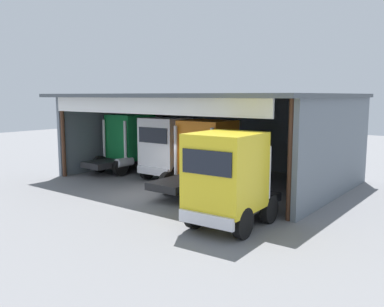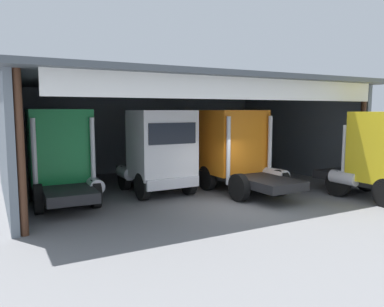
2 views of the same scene
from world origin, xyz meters
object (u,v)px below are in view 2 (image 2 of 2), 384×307
at_px(truck_white_center_left_bay, 159,151).
at_px(tool_cart, 240,158).
at_px(truck_orange_center_right_bay, 237,149).
at_px(oil_drum, 84,170).
at_px(truck_green_left_bay, 61,154).

distance_m(truck_white_center_left_bay, tool_cart, 10.30).
bearing_deg(truck_orange_center_right_bay, tool_cart, 52.33).
bearing_deg(truck_white_center_left_bay, oil_drum, -70.98).
distance_m(truck_orange_center_right_bay, oil_drum, 8.80).
bearing_deg(oil_drum, truck_white_center_left_bay, -70.47).
distance_m(oil_drum, tool_cart, 10.49).
bearing_deg(truck_green_left_bay, truck_white_center_left_bay, -5.60).
xyz_separation_m(truck_green_left_bay, tool_cart, (12.51, 5.12, -1.47)).
height_order(truck_white_center_left_bay, oil_drum, truck_white_center_left_bay).
relative_size(truck_green_left_bay, truck_white_center_left_bay, 1.01).
bearing_deg(tool_cart, truck_green_left_bay, -157.74).
height_order(truck_green_left_bay, truck_white_center_left_bay, truck_green_left_bay).
bearing_deg(truck_orange_center_right_bay, truck_white_center_left_bay, 161.65).
relative_size(truck_green_left_bay, tool_cart, 4.83).
distance_m(truck_green_left_bay, oil_drum, 5.72).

